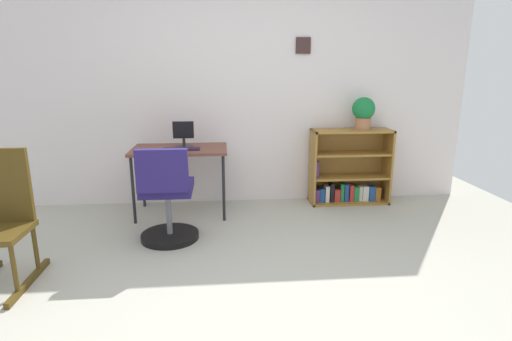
# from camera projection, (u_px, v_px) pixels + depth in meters

# --- Properties ---
(ground_plane) EXTENTS (6.24, 6.24, 0.00)m
(ground_plane) POSITION_uv_depth(u_px,v_px,m) (254.00, 299.00, 2.70)
(ground_plane) COLOR #AAA899
(wall_back) EXTENTS (5.20, 0.12, 2.46)m
(wall_back) POSITION_uv_depth(u_px,v_px,m) (239.00, 94.00, 4.47)
(wall_back) COLOR silver
(wall_back) RESTS_ON ground_plane
(desk) EXTENTS (0.97, 0.59, 0.71)m
(desk) POSITION_uv_depth(u_px,v_px,m) (180.00, 154.00, 4.14)
(desk) COLOR brown
(desk) RESTS_ON ground_plane
(monitor) EXTENTS (0.21, 0.18, 0.27)m
(monitor) POSITION_uv_depth(u_px,v_px,m) (184.00, 136.00, 4.14)
(monitor) COLOR #262628
(monitor) RESTS_ON desk
(keyboard) EXTENTS (0.37, 0.11, 0.02)m
(keyboard) POSITION_uv_depth(u_px,v_px,m) (181.00, 149.00, 4.03)
(keyboard) COLOR #2B1B33
(keyboard) RESTS_ON desk
(office_chair) EXTENTS (0.52, 0.55, 0.88)m
(office_chair) POSITION_uv_depth(u_px,v_px,m) (167.00, 201.00, 3.50)
(office_chair) COLOR black
(office_chair) RESTS_ON ground_plane
(bookshelf_low) EXTENTS (0.89, 0.30, 0.85)m
(bookshelf_low) POSITION_uv_depth(u_px,v_px,m) (348.00, 171.00, 4.60)
(bookshelf_low) COLOR olive
(bookshelf_low) RESTS_ON ground_plane
(potted_plant_on_shelf) EXTENTS (0.25, 0.25, 0.36)m
(potted_plant_on_shelf) POSITION_uv_depth(u_px,v_px,m) (363.00, 112.00, 4.39)
(potted_plant_on_shelf) COLOR #9E6642
(potted_plant_on_shelf) RESTS_ON bookshelf_low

